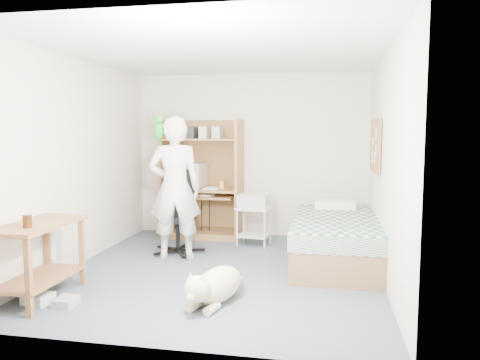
{
  "coord_description": "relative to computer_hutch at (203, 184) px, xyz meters",
  "views": [
    {
      "loc": [
        1.19,
        -5.19,
        1.63
      ],
      "look_at": [
        0.17,
        0.23,
        1.05
      ],
      "focal_mm": 35.0,
      "sensor_mm": 36.0,
      "label": 1
    }
  ],
  "objects": [
    {
      "name": "person",
      "position": [
        -0.01,
        -1.3,
        0.09
      ],
      "size": [
        0.74,
        0.57,
        1.81
      ],
      "primitive_type": "imported",
      "rotation": [
        0.0,
        0.0,
        3.37
      ],
      "color": "white",
      "rests_on": "floor"
    },
    {
      "name": "parrot",
      "position": [
        -0.21,
        -1.29,
        0.84
      ],
      "size": [
        0.13,
        0.23,
        0.37
      ],
      "rotation": [
        0.0,
        0.0,
        0.23
      ],
      "color": "#169827",
      "rests_on": "person"
    },
    {
      "name": "wall_right",
      "position": [
        2.5,
        -1.74,
        0.43
      ],
      "size": [
        0.02,
        4.0,
        2.5
      ],
      "primitive_type": "cube",
      "color": "silver",
      "rests_on": "floor"
    },
    {
      "name": "side_desk",
      "position": [
        -0.85,
        -2.94,
        -0.33
      ],
      "size": [
        0.5,
        1.0,
        0.75
      ],
      "color": "brown",
      "rests_on": "floor"
    },
    {
      "name": "bed",
      "position": [
        2.0,
        -1.12,
        -0.53
      ],
      "size": [
        1.02,
        2.02,
        0.66
      ],
      "color": "brown",
      "rests_on": "floor"
    },
    {
      "name": "crt_monitor",
      "position": [
        -0.18,
        0.01,
        0.13
      ],
      "size": [
        0.42,
        0.45,
        0.37
      ],
      "rotation": [
        0.0,
        0.0,
        -0.09
      ],
      "color": "beige",
      "rests_on": "computer_hutch"
    },
    {
      "name": "computer_hutch",
      "position": [
        0.0,
        0.0,
        0.0
      ],
      "size": [
        1.2,
        0.63,
        1.8
      ],
      "color": "brown",
      "rests_on": "floor"
    },
    {
      "name": "office_chair",
      "position": [
        -0.08,
        -0.99,
        -0.43
      ],
      "size": [
        0.61,
        0.62,
        1.09
      ],
      "rotation": [
        0.0,
        0.0,
        0.23
      ],
      "color": "black",
      "rests_on": "floor"
    },
    {
      "name": "wall_left",
      "position": [
        -1.1,
        -1.74,
        0.43
      ],
      "size": [
        0.02,
        4.0,
        2.5
      ],
      "primitive_type": "cube",
      "color": "silver",
      "rests_on": "floor"
    },
    {
      "name": "printer",
      "position": [
        0.86,
        -0.41,
        -0.18
      ],
      "size": [
        0.46,
        0.37,
        0.18
      ],
      "primitive_type": "cube",
      "rotation": [
        0.0,
        0.0,
        -0.13
      ],
      "color": "#BABAB5",
      "rests_on": "printer_cart"
    },
    {
      "name": "floor_box_a",
      "position": [
        -0.79,
        -3.07,
        -0.77
      ],
      "size": [
        0.28,
        0.24,
        0.1
      ],
      "primitive_type": "cube",
      "rotation": [
        0.0,
        0.0,
        -0.16
      ],
      "color": "silver",
      "rests_on": "floor"
    },
    {
      "name": "floor",
      "position": [
        0.7,
        -1.74,
        -0.82
      ],
      "size": [
        4.0,
        4.0,
        0.0
      ],
      "primitive_type": "plane",
      "color": "#414C58",
      "rests_on": "ground"
    },
    {
      "name": "dog",
      "position": [
        0.86,
        -2.74,
        -0.65
      ],
      "size": [
        0.51,
        1.04,
        0.4
      ],
      "rotation": [
        0.0,
        0.0,
        -0.26
      ],
      "color": "#D1BC8C",
      "rests_on": "floor"
    },
    {
      "name": "ceiling",
      "position": [
        0.7,
        -1.74,
        1.68
      ],
      "size": [
        3.6,
        4.0,
        0.02
      ],
      "primitive_type": "cube",
      "color": "white",
      "rests_on": "wall_back"
    },
    {
      "name": "pencil_cup",
      "position": [
        0.32,
        -0.09,
        -0.0
      ],
      "size": [
        0.08,
        0.08,
        0.12
      ],
      "primitive_type": "cylinder",
      "color": "gold",
      "rests_on": "computer_hutch"
    },
    {
      "name": "corkboard",
      "position": [
        2.47,
        -0.84,
        0.63
      ],
      "size": [
        0.04,
        0.94,
        0.66
      ],
      "color": "olive",
      "rests_on": "wall_right"
    },
    {
      "name": "keyboard",
      "position": [
        -0.03,
        -0.16,
        -0.15
      ],
      "size": [
        0.47,
        0.23,
        0.03
      ],
      "primitive_type": "cube",
      "rotation": [
        0.0,
        0.0,
        -0.17
      ],
      "color": "beige",
      "rests_on": "computer_hutch"
    },
    {
      "name": "floor_box_b",
      "position": [
        -0.5,
        -3.08,
        -0.78
      ],
      "size": [
        0.18,
        0.22,
        0.08
      ],
      "primitive_type": "cube",
      "rotation": [
        0.0,
        0.0,
        0.01
      ],
      "color": "#A4A49F",
      "rests_on": "floor"
    },
    {
      "name": "drink_glass",
      "position": [
        -0.8,
        -3.16,
        -0.01
      ],
      "size": [
        0.08,
        0.08,
        0.12
      ],
      "primitive_type": "cylinder",
      "color": "#3B1C09",
      "rests_on": "side_desk"
    },
    {
      "name": "printer_cart",
      "position": [
        0.86,
        -0.41,
        -0.46
      ],
      "size": [
        0.5,
        0.42,
        0.55
      ],
      "rotation": [
        0.0,
        0.0,
        -0.13
      ],
      "color": "silver",
      "rests_on": "floor"
    },
    {
      "name": "wall_back",
      "position": [
        0.7,
        0.26,
        0.43
      ],
      "size": [
        3.6,
        0.02,
        2.5
      ],
      "primitive_type": "cube",
      "color": "silver",
      "rests_on": "floor"
    }
  ]
}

